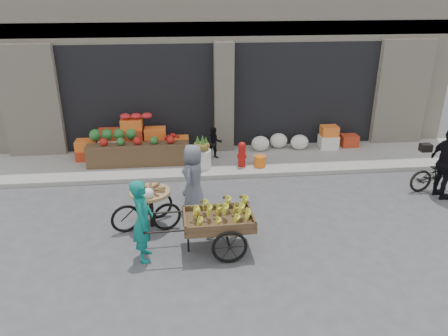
{
  "coord_description": "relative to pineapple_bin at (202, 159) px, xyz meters",
  "views": [
    {
      "loc": [
        -1.27,
        -7.44,
        4.84
      ],
      "look_at": [
        -0.38,
        1.2,
        1.1
      ],
      "focal_mm": 35.0,
      "sensor_mm": 36.0,
      "label": 1
    }
  ],
  "objects": [
    {
      "name": "sidewalk",
      "position": [
        0.75,
        0.5,
        -0.31
      ],
      "size": [
        18.0,
        2.2,
        0.12
      ],
      "primitive_type": "cube",
      "color": "gray",
      "rests_on": "ground"
    },
    {
      "name": "vendor_woman",
      "position": [
        -1.29,
        -3.98,
        0.44
      ],
      "size": [
        0.4,
        0.6,
        1.61
      ],
      "primitive_type": "imported",
      "rotation": [
        0.0,
        0.0,
        1.59
      ],
      "color": "#0E7168",
      "rests_on": "ground"
    },
    {
      "name": "seated_person",
      "position": [
        0.4,
        0.6,
        0.21
      ],
      "size": [
        0.51,
        0.43,
        0.93
      ],
      "primitive_type": "imported",
      "rotation": [
        0.0,
        0.0,
        0.17
      ],
      "color": "black",
      "rests_on": "sidewalk"
    },
    {
      "name": "cyclist",
      "position": [
        5.67,
        -2.16,
        0.52
      ],
      "size": [
        0.54,
        1.08,
        1.77
      ],
      "primitive_type": "imported",
      "rotation": [
        0.0,
        0.0,
        1.68
      ],
      "color": "black",
      "rests_on": "ground"
    },
    {
      "name": "right_bay_goods",
      "position": [
        3.36,
        1.1,
        0.04
      ],
      "size": [
        3.35,
        0.6,
        0.7
      ],
      "color": "silver",
      "rests_on": "sidewalk"
    },
    {
      "name": "pineapple_bin",
      "position": [
        0.0,
        0.0,
        0.0
      ],
      "size": [
        0.52,
        0.52,
        0.5
      ],
      "primitive_type": "cylinder",
      "color": "silver",
      "rests_on": "sidewalk"
    },
    {
      "name": "orange_bucket",
      "position": [
        1.6,
        -0.1,
        -0.1
      ],
      "size": [
        0.32,
        0.32,
        0.3
      ],
      "primitive_type": "cylinder",
      "color": "orange",
      "rests_on": "sidewalk"
    },
    {
      "name": "vendor_grey",
      "position": [
        -0.29,
        -2.13,
        0.41
      ],
      "size": [
        0.75,
        0.89,
        1.56
      ],
      "primitive_type": "imported",
      "rotation": [
        0.0,
        0.0,
        -1.96
      ],
      "color": "slate",
      "rests_on": "ground"
    },
    {
      "name": "bicycle",
      "position": [
        5.87,
        -1.76,
        0.08
      ],
      "size": [
        1.77,
        0.78,
        0.9
      ],
      "primitive_type": "imported",
      "rotation": [
        0.0,
        0.0,
        1.68
      ],
      "color": "black",
      "rests_on": "ground"
    },
    {
      "name": "banana_cart",
      "position": [
        0.06,
        -3.85,
        0.32
      ],
      "size": [
        2.3,
        1.03,
        0.95
      ],
      "rotation": [
        0.0,
        0.0,
        0.03
      ],
      "color": "brown",
      "rests_on": "ground"
    },
    {
      "name": "building",
      "position": [
        0.75,
        4.43,
        3.0
      ],
      "size": [
        14.0,
        6.45,
        7.0
      ],
      "color": "beige",
      "rests_on": "ground"
    },
    {
      "name": "tricycle_cart",
      "position": [
        -1.23,
        -2.83,
        0.2
      ],
      "size": [
        1.45,
        1.07,
        0.95
      ],
      "rotation": [
        0.0,
        0.0,
        0.34
      ],
      "color": "#9E7F51",
      "rests_on": "ground"
    },
    {
      "name": "fruit_display",
      "position": [
        -1.73,
        0.78,
        0.3
      ],
      "size": [
        3.1,
        1.12,
        1.24
      ],
      "color": "#B23318",
      "rests_on": "sidewalk"
    },
    {
      "name": "ground",
      "position": [
        0.75,
        -3.6,
        -0.37
      ],
      "size": [
        80.0,
        80.0,
        0.0
      ],
      "primitive_type": "plane",
      "color": "#424244",
      "rests_on": "ground"
    },
    {
      "name": "fire_hydrant",
      "position": [
        1.1,
        -0.05,
        0.13
      ],
      "size": [
        0.22,
        0.22,
        0.71
      ],
      "color": "#A5140F",
      "rests_on": "sidewalk"
    }
  ]
}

